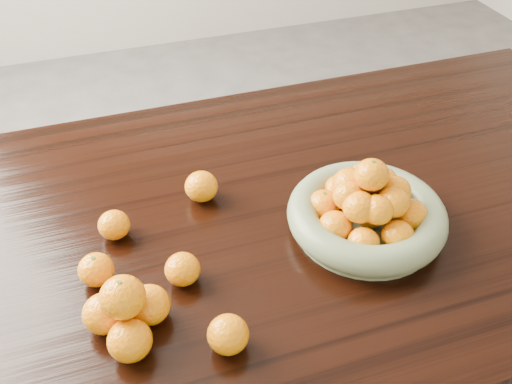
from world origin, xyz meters
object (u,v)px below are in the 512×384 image
object	(u,v)px
fruit_bowl	(367,211)
orange_pyramid	(126,313)
dining_table	(267,242)
loose_orange_0	(96,270)

from	to	relation	value
fruit_bowl	orange_pyramid	distance (m)	0.51
dining_table	orange_pyramid	world-z (taller)	orange_pyramid
dining_table	loose_orange_0	bearing A→B (deg)	-167.12
fruit_bowl	loose_orange_0	distance (m)	0.54
dining_table	orange_pyramid	size ratio (longest dim) A/B	13.35
orange_pyramid	loose_orange_0	distance (m)	0.14
dining_table	fruit_bowl	world-z (taller)	fruit_bowl
dining_table	loose_orange_0	xyz separation A→B (m)	(-0.36, -0.08, 0.12)
dining_table	orange_pyramid	bearing A→B (deg)	-146.32
dining_table	loose_orange_0	world-z (taller)	loose_orange_0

